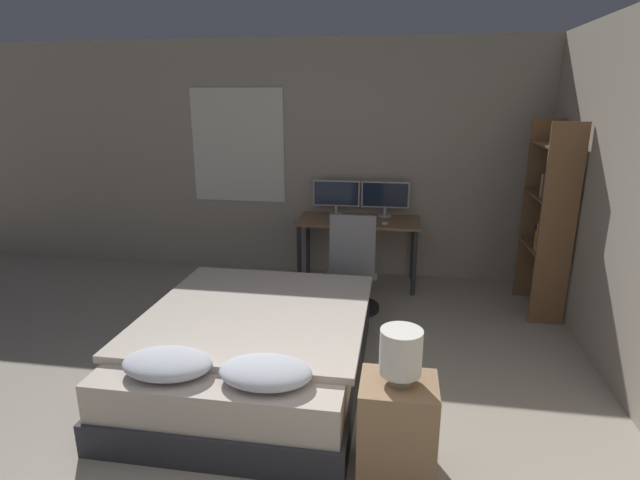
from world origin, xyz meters
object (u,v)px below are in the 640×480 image
object	(u,v)px
bedside_lamp	(401,352)
monitor_left	(336,195)
bookshelf	(550,212)
monitor_right	(385,196)
keyboard	(357,223)
bed	(254,348)
computer_mouse	(385,224)
desk	(358,228)
nightstand	(397,429)
office_chair	(353,272)

from	to	relation	value
bedside_lamp	monitor_left	size ratio (longest dim) A/B	0.58
bedside_lamp	bookshelf	xyz separation A→B (m)	(1.37, 2.47, 0.25)
monitor_right	keyboard	bearing A→B (deg)	-123.20
bed	monitor_right	distance (m)	2.63
monitor_right	computer_mouse	world-z (taller)	monitor_right
bedside_lamp	desk	world-z (taller)	bedside_lamp
computer_mouse	bookshelf	world-z (taller)	bookshelf
monitor_left	keyboard	xyz separation A→B (m)	(0.28, -0.43, -0.22)
bed	nightstand	bearing A→B (deg)	-37.35
desk	monitor_right	bearing A→B (deg)	37.61
bedside_lamp	bookshelf	distance (m)	2.84
monitor_left	monitor_right	distance (m)	0.56
bedside_lamp	computer_mouse	size ratio (longest dim) A/B	4.46
computer_mouse	bookshelf	xyz separation A→B (m)	(1.55, -0.29, 0.25)
bedside_lamp	desk	xyz separation A→B (m)	(-0.48, 2.97, -0.11)
computer_mouse	nightstand	bearing A→B (deg)	-86.22
monitor_left	bed	bearing A→B (deg)	-97.38
bed	bookshelf	distance (m)	3.04
bookshelf	computer_mouse	bearing A→B (deg)	169.31
monitor_right	office_chair	distance (m)	1.19
nightstand	monitor_right	bearing A→B (deg)	93.62
monitor_right	bookshelf	distance (m)	1.73
bedside_lamp	keyboard	xyz separation A→B (m)	(-0.48, 2.76, -0.01)
nightstand	computer_mouse	distance (m)	2.81
desk	monitor_right	size ratio (longest dim) A/B	2.51
bedside_lamp	monitor_right	bearing A→B (deg)	93.62
office_chair	bookshelf	bearing A→B (deg)	9.07
computer_mouse	desk	bearing A→B (deg)	144.68
monitor_left	bedside_lamp	bearing A→B (deg)	-76.60
nightstand	monitor_left	bearing A→B (deg)	103.40
bedside_lamp	office_chair	world-z (taller)	office_chair
keyboard	computer_mouse	xyz separation A→B (m)	(0.30, 0.00, 0.01)
bookshelf	bed	bearing A→B (deg)	-145.82
bed	bedside_lamp	size ratio (longest dim) A/B	6.50
monitor_left	office_chair	distance (m)	1.20
bed	monitor_left	size ratio (longest dim) A/B	3.79
monitor_right	office_chair	xyz separation A→B (m)	(-0.25, -1.01, -0.57)
bedside_lamp	desk	distance (m)	3.01
bed	monitor_right	world-z (taller)	monitor_right
office_chair	bookshelf	world-z (taller)	bookshelf
monitor_left	bookshelf	xyz separation A→B (m)	(2.13, -0.72, 0.04)
keyboard	bookshelf	distance (m)	1.89
nightstand	office_chair	xyz separation A→B (m)	(-0.45, 2.18, 0.12)
monitor_left	bookshelf	world-z (taller)	bookshelf
bedside_lamp	keyboard	bearing A→B (deg)	99.88
desk	keyboard	xyz separation A→B (m)	(-0.00, -0.21, 0.11)
bed	keyboard	size ratio (longest dim) A/B	4.87
keyboard	office_chair	world-z (taller)	office_chair
keyboard	monitor_right	bearing A→B (deg)	56.80
nightstand	bedside_lamp	distance (m)	0.48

